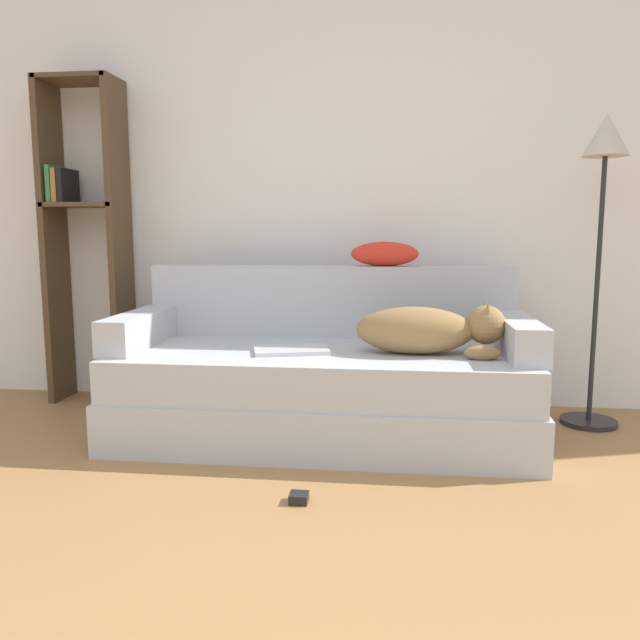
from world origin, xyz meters
name	(u,v)px	position (x,y,z in m)	size (l,w,h in m)	color
wall_back	(355,162)	(0.00, 2.70, 1.35)	(7.24, 0.06, 2.70)	white
couch	(322,393)	(-0.11, 2.02, 0.21)	(1.92, 0.87, 0.42)	#B2B7BC
couch_backrest	(330,301)	(-0.11, 2.39, 0.61)	(1.88, 0.15, 0.37)	#B2B7BC
couch_arm_left	(141,329)	(-0.99, 2.02, 0.50)	(0.15, 0.68, 0.16)	#B2B7BC
couch_arm_right	(517,336)	(0.78, 2.02, 0.50)	(0.15, 0.68, 0.16)	#B2B7BC
dog	(428,330)	(0.38, 1.96, 0.53)	(0.66, 0.27, 0.24)	olive
laptop	(291,350)	(-0.24, 1.93, 0.43)	(0.38, 0.29, 0.02)	silver
throw_pillow	(385,254)	(0.17, 2.41, 0.85)	(0.35, 0.15, 0.13)	red
bookshelf	(85,228)	(-1.51, 2.52, 0.99)	(0.43, 0.26, 1.80)	#4C3823
floor_lamp	(603,191)	(1.22, 2.36, 1.16)	(0.28, 0.28, 1.52)	#232326
power_adapter	(299,498)	(-0.11, 1.27, 0.02)	(0.07, 0.07, 0.03)	black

